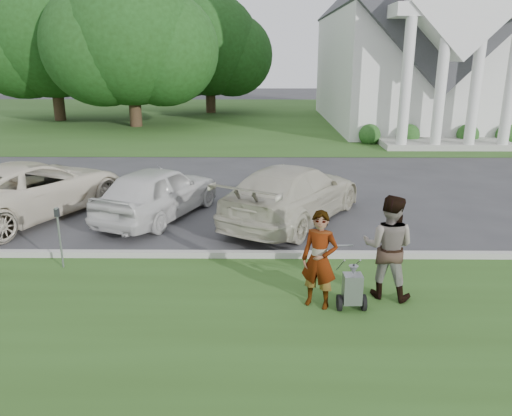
{
  "coord_description": "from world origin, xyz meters",
  "views": [
    {
      "loc": [
        -0.09,
        -9.81,
        4.35
      ],
      "look_at": [
        -0.18,
        0.0,
        1.34
      ],
      "focal_mm": 35.0,
      "sensor_mm": 36.0,
      "label": 1
    }
  ],
  "objects_px": {
    "tree_far": "(51,34)",
    "car_c": "(293,193)",
    "tree_back": "(209,50)",
    "car_b": "(158,192)",
    "person_left": "(319,261)",
    "striping_cart": "(352,289)",
    "person_right": "(388,248)",
    "tree_left": "(130,42)",
    "parking_meter_near": "(59,230)",
    "car_a": "(32,188)",
    "church": "(407,28)"
  },
  "relations": [
    {
      "from": "tree_left",
      "to": "parking_meter_near",
      "type": "relative_size",
      "value": 7.93
    },
    {
      "from": "tree_left",
      "to": "person_right",
      "type": "bearing_deg",
      "value": -66.2
    },
    {
      "from": "car_b",
      "to": "car_c",
      "type": "height_order",
      "value": "car_c"
    },
    {
      "from": "church",
      "to": "tree_back",
      "type": "relative_size",
      "value": 2.51
    },
    {
      "from": "tree_far",
      "to": "car_c",
      "type": "height_order",
      "value": "tree_far"
    },
    {
      "from": "church",
      "to": "person_left",
      "type": "height_order",
      "value": "church"
    },
    {
      "from": "tree_back",
      "to": "church",
      "type": "bearing_deg",
      "value": -27.85
    },
    {
      "from": "tree_back",
      "to": "parking_meter_near",
      "type": "distance_m",
      "value": 30.27
    },
    {
      "from": "person_left",
      "to": "car_a",
      "type": "xyz_separation_m",
      "value": [
        -7.44,
        5.33,
        -0.12
      ]
    },
    {
      "from": "tree_far",
      "to": "person_left",
      "type": "xyz_separation_m",
      "value": [
        14.97,
        -26.67,
        -4.8
      ]
    },
    {
      "from": "person_left",
      "to": "car_a",
      "type": "distance_m",
      "value": 9.15
    },
    {
      "from": "tree_back",
      "to": "car_c",
      "type": "distance_m",
      "value": 27.49
    },
    {
      "from": "car_b",
      "to": "church",
      "type": "bearing_deg",
      "value": -98.84
    },
    {
      "from": "car_a",
      "to": "car_c",
      "type": "xyz_separation_m",
      "value": [
        7.28,
        -0.43,
        -0.0
      ]
    },
    {
      "from": "tree_far",
      "to": "parking_meter_near",
      "type": "xyz_separation_m",
      "value": [
        9.71,
        -25.02,
        -4.85
      ]
    },
    {
      "from": "person_right",
      "to": "car_a",
      "type": "relative_size",
      "value": 0.35
    },
    {
      "from": "car_a",
      "to": "church",
      "type": "bearing_deg",
      "value": -102.34
    },
    {
      "from": "tree_back",
      "to": "person_left",
      "type": "height_order",
      "value": "tree_back"
    },
    {
      "from": "tree_back",
      "to": "car_b",
      "type": "distance_m",
      "value": 26.86
    },
    {
      "from": "tree_left",
      "to": "striping_cart",
      "type": "distance_m",
      "value": 26.08
    },
    {
      "from": "church",
      "to": "person_left",
      "type": "bearing_deg",
      "value": -107.98
    },
    {
      "from": "striping_cart",
      "to": "car_c",
      "type": "xyz_separation_m",
      "value": [
        -0.74,
        5.04,
        0.37
      ]
    },
    {
      "from": "church",
      "to": "tree_left",
      "type": "xyz_separation_m",
      "value": [
        -17.01,
        -1.13,
        -0.83
      ]
    },
    {
      "from": "person_left",
      "to": "parking_meter_near",
      "type": "distance_m",
      "value": 5.51
    },
    {
      "from": "parking_meter_near",
      "to": "tree_back",
      "type": "bearing_deg",
      "value": 89.45
    },
    {
      "from": "church",
      "to": "striping_cart",
      "type": "xyz_separation_m",
      "value": [
        -7.47,
        -24.94,
        -5.54
      ]
    },
    {
      "from": "person_left",
      "to": "car_a",
      "type": "height_order",
      "value": "person_left"
    },
    {
      "from": "car_c",
      "to": "person_right",
      "type": "bearing_deg",
      "value": 138.5
    },
    {
      "from": "person_left",
      "to": "person_right",
      "type": "bearing_deg",
      "value": 41.07
    },
    {
      "from": "church",
      "to": "car_c",
      "type": "relative_size",
      "value": 4.54
    },
    {
      "from": "parking_meter_near",
      "to": "car_b",
      "type": "distance_m",
      "value": 3.75
    },
    {
      "from": "church",
      "to": "person_left",
      "type": "relative_size",
      "value": 13.54
    },
    {
      "from": "tree_left",
      "to": "parking_meter_near",
      "type": "bearing_deg",
      "value": -80.43
    },
    {
      "from": "tree_left",
      "to": "striping_cart",
      "type": "height_order",
      "value": "tree_left"
    },
    {
      "from": "person_left",
      "to": "car_c",
      "type": "height_order",
      "value": "person_left"
    },
    {
      "from": "tree_far",
      "to": "person_left",
      "type": "height_order",
      "value": "tree_far"
    },
    {
      "from": "parking_meter_near",
      "to": "person_right",
      "type": "bearing_deg",
      "value": -10.81
    },
    {
      "from": "church",
      "to": "tree_back",
      "type": "height_order",
      "value": "church"
    },
    {
      "from": "parking_meter_near",
      "to": "car_b",
      "type": "height_order",
      "value": "car_b"
    },
    {
      "from": "tree_left",
      "to": "car_b",
      "type": "bearing_deg",
      "value": -74.64
    },
    {
      "from": "church",
      "to": "tree_far",
      "type": "distance_m",
      "value": 23.09
    },
    {
      "from": "person_left",
      "to": "person_right",
      "type": "xyz_separation_m",
      "value": [
        1.3,
        0.4,
        0.09
      ]
    },
    {
      "from": "tree_left",
      "to": "car_b",
      "type": "distance_m",
      "value": 19.71
    },
    {
      "from": "car_b",
      "to": "striping_cart",
      "type": "bearing_deg",
      "value": 152.56
    },
    {
      "from": "tree_far",
      "to": "striping_cart",
      "type": "distance_m",
      "value": 31.44
    },
    {
      "from": "church",
      "to": "person_left",
      "type": "xyz_separation_m",
      "value": [
        -8.05,
        -24.8,
        -5.05
      ]
    },
    {
      "from": "person_right",
      "to": "car_b",
      "type": "xyz_separation_m",
      "value": [
        -5.17,
        4.74,
        -0.24
      ]
    },
    {
      "from": "tree_far",
      "to": "car_b",
      "type": "xyz_separation_m",
      "value": [
        11.09,
        -21.54,
        -4.95
      ]
    },
    {
      "from": "tree_left",
      "to": "person_right",
      "type": "relative_size",
      "value": 5.41
    },
    {
      "from": "tree_far",
      "to": "car_c",
      "type": "xyz_separation_m",
      "value": [
        14.81,
        -21.77,
        -4.92
      ]
    }
  ]
}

